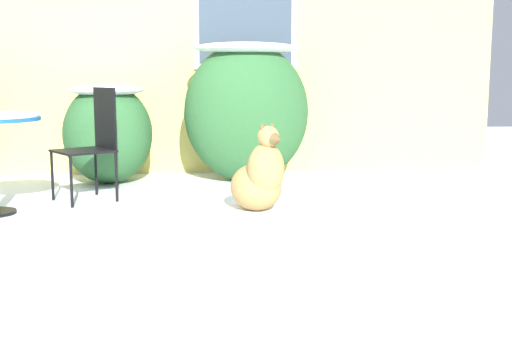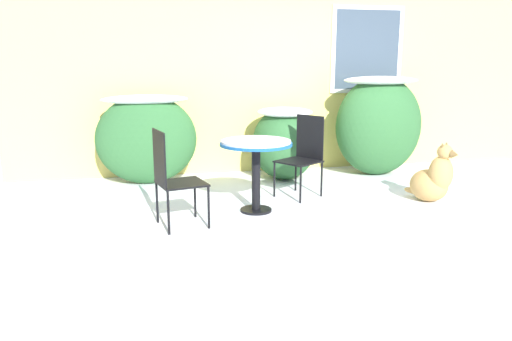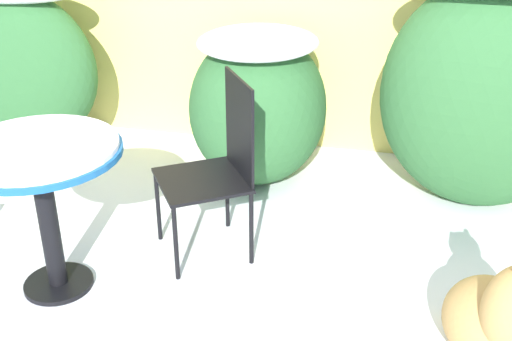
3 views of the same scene
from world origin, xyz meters
TOP-DOWN VIEW (x-y plane):
  - ground_plane at (0.00, 0.00)m, footprint 16.00×16.00m
  - shrub_left at (-2.07, 1.72)m, footprint 1.32×0.60m
  - shrub_middle at (-0.22, 1.58)m, footprint 0.88×0.96m
  - shrub_right at (1.18, 1.57)m, footprint 1.26×0.84m
  - patio_table at (-0.93, 0.17)m, footprint 0.78×0.78m
  - patio_chair_near_table at (-0.23, 0.69)m, footprint 0.61×0.61m
  - dog at (1.16, 0.08)m, footprint 0.57×0.60m

SIDE VIEW (x-z plane):
  - ground_plane at x=0.00m, z-range 0.00..0.00m
  - dog at x=1.16m, z-range -0.09..0.62m
  - patio_chair_near_table at x=-0.23m, z-range 0.03..1.01m
  - shrub_middle at x=-0.22m, z-range 0.04..1.03m
  - shrub_left at x=-2.07m, z-range 0.04..1.22m
  - patio_table at x=-0.93m, z-range 0.25..1.04m
  - shrub_right at x=1.18m, z-range 0.04..1.45m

